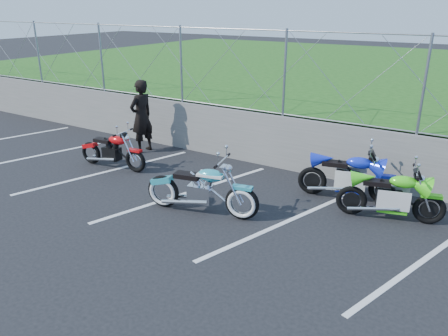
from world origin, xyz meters
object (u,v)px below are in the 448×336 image
Objects in this scene: naked_orange at (113,152)px; sportbike_green at (392,198)px; sportbike_blue at (349,178)px; cruiser_turquoise at (203,191)px; person_standing at (141,116)px.

sportbike_green reaches higher than naked_orange.
sportbike_blue reaches higher than sportbike_green.
person_standing reaches higher than cruiser_turquoise.
sportbike_green is at bearing 91.12° from person_standing.
person_standing reaches higher than sportbike_blue.
naked_orange is 1.02× the size of sportbike_green.
sportbike_green is 1.07m from sportbike_blue.
cruiser_turquoise is at bearing -21.00° from naked_orange.
naked_orange is 1.51m from person_standing.
cruiser_turquoise is at bearing -148.13° from sportbike_blue.
naked_orange is 0.99× the size of person_standing.
naked_orange is at bearing 152.51° from cruiser_turquoise.
sportbike_blue is (2.17, 2.15, -0.00)m from cruiser_turquoise.
sportbike_blue is at bearing 95.14° from person_standing.
cruiser_turquoise is 1.12× the size of sportbike_blue.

